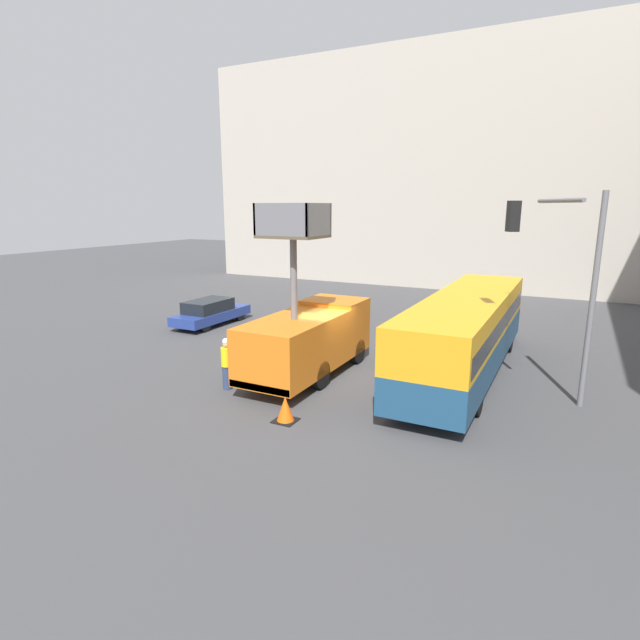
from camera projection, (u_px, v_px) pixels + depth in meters
ground_plane at (337, 376)px, 18.92m from camera, size 120.00×120.00×0.00m
building_backdrop_far at (480, 171)px, 40.16m from camera, size 44.00×10.00×18.09m
utility_truck at (308, 336)px, 18.63m from camera, size 2.35×6.62×6.39m
city_bus at (466, 328)px, 18.85m from camera, size 2.61×12.48×3.02m
traffic_light_pole at (567, 268)px, 15.09m from camera, size 2.67×2.42×6.75m
road_worker_near_truck at (227, 364)px, 17.37m from camera, size 0.38×0.38×1.85m
road_worker_directing at (441, 365)px, 17.31m from camera, size 0.38×0.38×1.83m
traffic_cone_near_truck at (285, 410)px, 14.86m from camera, size 0.68×0.68×0.77m
parked_car_curbside at (210, 312)px, 26.91m from camera, size 1.78×4.78×1.40m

